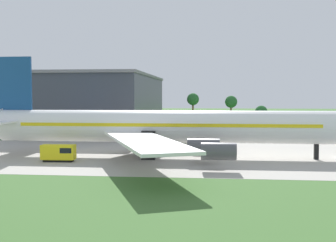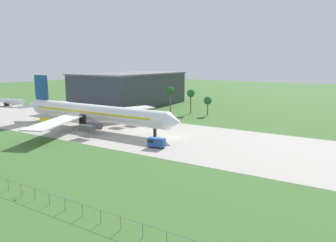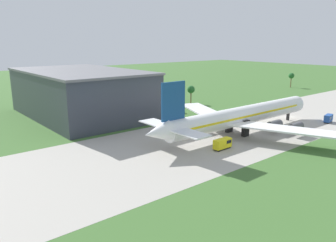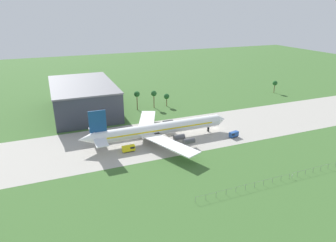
{
  "view_description": "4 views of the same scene",
  "coord_description": "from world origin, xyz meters",
  "px_view_note": "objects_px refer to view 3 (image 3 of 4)",
  "views": [
    {
      "loc": [
        -24.52,
        -79.6,
        11.39
      ],
      "look_at": [
        -32.44,
        -2.69,
        6.73
      ],
      "focal_mm": 45.0,
      "sensor_mm": 36.0,
      "label": 1
    },
    {
      "loc": [
        53.55,
        -88.94,
        24.51
      ],
      "look_at": [
        -0.73,
        -2.69,
        5.73
      ],
      "focal_mm": 35.0,
      "sensor_mm": 36.0,
      "label": 2
    },
    {
      "loc": [
        -116.63,
        -66.4,
        28.7
      ],
      "look_at": [
        -64.15,
        -2.69,
        8.69
      ],
      "focal_mm": 35.0,
      "sensor_mm": 36.0,
      "label": 3
    },
    {
      "loc": [
        -79.88,
        -129.22,
        60.89
      ],
      "look_at": [
        -25.48,
        5.0,
        6.0
      ],
      "focal_mm": 32.0,
      "sensor_mm": 36.0,
      "label": 4
    }
  ],
  "objects_px": {
    "baggage_tug": "(223,144)",
    "terminal_building": "(81,93)",
    "catering_van": "(328,118)",
    "jet_airliner": "(241,116)"
  },
  "relations": [
    {
      "from": "baggage_tug",
      "to": "catering_van",
      "type": "height_order",
      "value": "baggage_tug"
    },
    {
      "from": "baggage_tug",
      "to": "catering_van",
      "type": "xyz_separation_m",
      "value": [
        52.9,
        -4.11,
        -0.02
      ]
    },
    {
      "from": "baggage_tug",
      "to": "catering_van",
      "type": "distance_m",
      "value": 53.06
    },
    {
      "from": "catering_van",
      "to": "terminal_building",
      "type": "relative_size",
      "value": 0.09
    },
    {
      "from": "jet_airliner",
      "to": "terminal_building",
      "type": "xyz_separation_m",
      "value": [
        -27.97,
        57.25,
        3.36
      ]
    },
    {
      "from": "baggage_tug",
      "to": "terminal_building",
      "type": "height_order",
      "value": "terminal_building"
    },
    {
      "from": "baggage_tug",
      "to": "terminal_building",
      "type": "xyz_separation_m",
      "value": [
        -11.17,
        64.42,
        7.46
      ]
    },
    {
      "from": "catering_van",
      "to": "terminal_building",
      "type": "distance_m",
      "value": 94.12
    },
    {
      "from": "baggage_tug",
      "to": "terminal_building",
      "type": "distance_m",
      "value": 65.81
    },
    {
      "from": "terminal_building",
      "to": "baggage_tug",
      "type": "bearing_deg",
      "value": -80.16
    }
  ]
}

